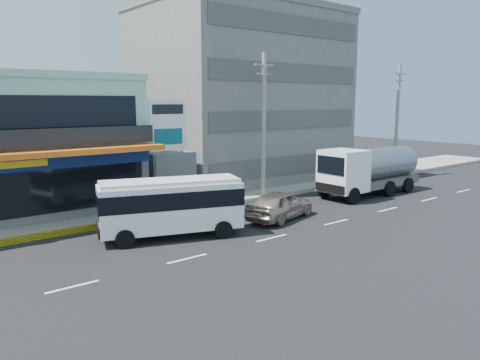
{
  "coord_description": "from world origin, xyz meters",
  "views": [
    {
      "loc": [
        -15.44,
        -16.68,
        6.79
      ],
      "look_at": [
        1.59,
        4.52,
        2.2
      ],
      "focal_mm": 35.0,
      "sensor_mm": 36.0,
      "label": 1
    }
  ],
  "objects_px": {
    "shop_building": "(22,147)",
    "billboard": "(168,131)",
    "concrete_building": "(240,99)",
    "motorcycle_rider": "(160,222)",
    "utility_pole_near": "(264,125)",
    "tanker_truck": "(368,170)",
    "sedan": "(280,205)",
    "utility_pole_far": "(397,120)",
    "minibus": "(171,203)",
    "satellite_dish": "(161,150)"
  },
  "relations": [
    {
      "from": "sedan",
      "to": "tanker_truck",
      "type": "bearing_deg",
      "value": -98.28
    },
    {
      "from": "motorcycle_rider",
      "to": "satellite_dish",
      "type": "bearing_deg",
      "value": 59.86
    },
    {
      "from": "minibus",
      "to": "tanker_truck",
      "type": "relative_size",
      "value": 0.83
    },
    {
      "from": "shop_building",
      "to": "satellite_dish",
      "type": "bearing_deg",
      "value": -20.21
    },
    {
      "from": "concrete_building",
      "to": "motorcycle_rider",
      "type": "relative_size",
      "value": 7.95
    },
    {
      "from": "tanker_truck",
      "to": "billboard",
      "type": "bearing_deg",
      "value": 157.47
    },
    {
      "from": "motorcycle_rider",
      "to": "minibus",
      "type": "bearing_deg",
      "value": -78.63
    },
    {
      "from": "shop_building",
      "to": "utility_pole_far",
      "type": "height_order",
      "value": "utility_pole_far"
    },
    {
      "from": "sedan",
      "to": "concrete_building",
      "type": "bearing_deg",
      "value": -44.18
    },
    {
      "from": "sedan",
      "to": "utility_pole_near",
      "type": "bearing_deg",
      "value": -46.56
    },
    {
      "from": "shop_building",
      "to": "tanker_truck",
      "type": "distance_m",
      "value": 23.31
    },
    {
      "from": "utility_pole_far",
      "to": "tanker_truck",
      "type": "relative_size",
      "value": 1.13
    },
    {
      "from": "satellite_dish",
      "to": "utility_pole_far",
      "type": "relative_size",
      "value": 0.15
    },
    {
      "from": "satellite_dish",
      "to": "utility_pole_near",
      "type": "distance_m",
      "value": 7.17
    },
    {
      "from": "billboard",
      "to": "utility_pole_far",
      "type": "height_order",
      "value": "utility_pole_far"
    },
    {
      "from": "utility_pole_far",
      "to": "concrete_building",
      "type": "bearing_deg",
      "value": 147.65
    },
    {
      "from": "utility_pole_near",
      "to": "motorcycle_rider",
      "type": "bearing_deg",
      "value": -161.8
    },
    {
      "from": "utility_pole_near",
      "to": "motorcycle_rider",
      "type": "relative_size",
      "value": 4.97
    },
    {
      "from": "billboard",
      "to": "minibus",
      "type": "height_order",
      "value": "billboard"
    },
    {
      "from": "utility_pole_far",
      "to": "billboard",
      "type": "bearing_deg",
      "value": 175.43
    },
    {
      "from": "utility_pole_near",
      "to": "billboard",
      "type": "bearing_deg",
      "value": 164.52
    },
    {
      "from": "concrete_building",
      "to": "sedan",
      "type": "relative_size",
      "value": 3.19
    },
    {
      "from": "satellite_dish",
      "to": "minibus",
      "type": "bearing_deg",
      "value": -116.48
    },
    {
      "from": "shop_building",
      "to": "tanker_truck",
      "type": "height_order",
      "value": "shop_building"
    },
    {
      "from": "concrete_building",
      "to": "motorcycle_rider",
      "type": "xyz_separation_m",
      "value": [
        -14.0,
        -10.89,
        -6.34
      ]
    },
    {
      "from": "tanker_truck",
      "to": "motorcycle_rider",
      "type": "bearing_deg",
      "value": 178.52
    },
    {
      "from": "utility_pole_near",
      "to": "sedan",
      "type": "height_order",
      "value": "utility_pole_near"
    },
    {
      "from": "shop_building",
      "to": "billboard",
      "type": "relative_size",
      "value": 1.8
    },
    {
      "from": "concrete_building",
      "to": "satellite_dish",
      "type": "relative_size",
      "value": 10.67
    },
    {
      "from": "tanker_truck",
      "to": "utility_pole_far",
      "type": "bearing_deg",
      "value": 22.08
    },
    {
      "from": "sedan",
      "to": "billboard",
      "type": "bearing_deg",
      "value": 12.92
    },
    {
      "from": "shop_building",
      "to": "satellite_dish",
      "type": "height_order",
      "value": "shop_building"
    },
    {
      "from": "concrete_building",
      "to": "utility_pole_far",
      "type": "xyz_separation_m",
      "value": [
        12.0,
        -7.6,
        -1.85
      ]
    },
    {
      "from": "minibus",
      "to": "sedan",
      "type": "xyz_separation_m",
      "value": [
        6.84,
        -0.75,
        -0.91
      ]
    },
    {
      "from": "billboard",
      "to": "sedan",
      "type": "height_order",
      "value": "billboard"
    },
    {
      "from": "satellite_dish",
      "to": "billboard",
      "type": "relative_size",
      "value": 0.22
    },
    {
      "from": "concrete_building",
      "to": "minibus",
      "type": "relative_size",
      "value": 2.16
    },
    {
      "from": "shop_building",
      "to": "utility_pole_near",
      "type": "xyz_separation_m",
      "value": [
        14.0,
        -6.55,
        1.15
      ]
    },
    {
      "from": "shop_building",
      "to": "utility_pole_far",
      "type": "distance_m",
      "value": 30.73
    },
    {
      "from": "concrete_building",
      "to": "motorcycle_rider",
      "type": "bearing_deg",
      "value": -142.13
    },
    {
      "from": "minibus",
      "to": "motorcycle_rider",
      "type": "xyz_separation_m",
      "value": [
        -0.16,
        0.81,
        -1.1
      ]
    },
    {
      "from": "sedan",
      "to": "shop_building",
      "type": "bearing_deg",
      "value": 29.15
    },
    {
      "from": "concrete_building",
      "to": "utility_pole_far",
      "type": "bearing_deg",
      "value": -32.35
    },
    {
      "from": "shop_building",
      "to": "concrete_building",
      "type": "height_order",
      "value": "concrete_building"
    },
    {
      "from": "shop_building",
      "to": "concrete_building",
      "type": "bearing_deg",
      "value": 3.35
    },
    {
      "from": "concrete_building",
      "to": "motorcycle_rider",
      "type": "height_order",
      "value": "concrete_building"
    },
    {
      "from": "concrete_building",
      "to": "tanker_truck",
      "type": "xyz_separation_m",
      "value": [
        2.82,
        -11.32,
        -5.13
      ]
    },
    {
      "from": "satellite_dish",
      "to": "utility_pole_far",
      "type": "distance_m",
      "value": 22.35
    },
    {
      "from": "shop_building",
      "to": "minibus",
      "type": "xyz_separation_m",
      "value": [
        4.16,
        -10.65,
        -2.23
      ]
    },
    {
      "from": "shop_building",
      "to": "satellite_dish",
      "type": "xyz_separation_m",
      "value": [
        8.0,
        -2.95,
        -0.42
      ]
    }
  ]
}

